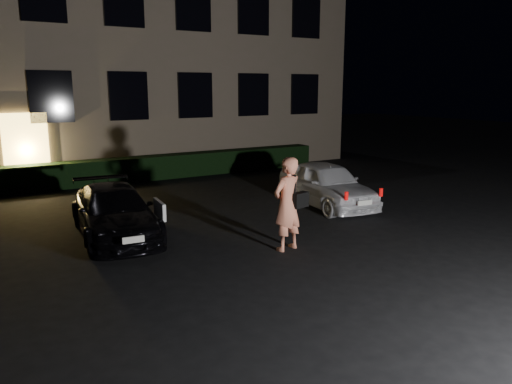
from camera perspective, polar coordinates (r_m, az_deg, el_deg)
ground at (r=9.41m, az=6.97°, el=-8.88°), size 80.00×80.00×0.00m
building at (r=22.70m, az=-17.94°, el=18.16°), size 20.00×8.11×12.00m
hedge at (r=18.46m, az=-13.54°, el=2.57°), size 15.00×0.70×0.85m
sedan at (r=11.67m, az=-15.88°, el=-2.23°), size 1.98×4.08×1.13m
hatch at (r=14.24m, az=8.08°, el=0.90°), size 1.95×3.86×1.26m
man at (r=10.24m, az=3.63°, el=-1.36°), size 0.88×0.62×1.95m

